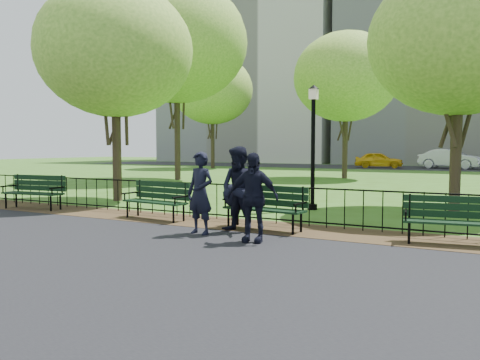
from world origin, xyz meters
The scene contains 22 objects.
ground centered at (0.00, 0.00, 0.00)m, with size 120.00×120.00×0.00m, color #345B17.
asphalt_path centered at (0.00, -3.40, 0.01)m, with size 60.00×9.20×0.01m, color black.
dirt_strip centered at (0.00, 1.50, 0.01)m, with size 60.00×1.60×0.01m, color #362316.
far_street centered at (0.00, 35.00, 0.01)m, with size 70.00×9.00×0.01m, color black.
iron_fence centered at (0.00, 2.00, 0.50)m, with size 24.06×0.06×1.00m.
apartment_west centered at (-22.00, 48.00, 13.00)m, with size 22.00×15.00×26.00m, color beige.
apartment_mid centered at (2.00, 48.00, 15.00)m, with size 24.00×15.00×30.00m, color beige.
park_bench_main centered at (-0.09, 1.18, 0.66)m, with size 1.94×0.76×1.04m.
park_bench_left_a centered at (-2.70, 1.32, 0.58)m, with size 1.84×0.76×1.02m.
park_bench_left_b centered at (-7.03, 1.25, 0.61)m, with size 1.94×0.81×1.07m.
park_bench_right_a centered at (3.96, 1.40, 0.55)m, with size 1.76×0.75×0.97m.
lamppost centered at (0.10, 4.88, 1.94)m, with size 0.32×0.32×3.56m.
tree_near_w centered at (-6.45, 4.02, 4.96)m, with size 5.12×5.12×7.14m.
tree_near_e centered at (3.74, 6.37, 4.74)m, with size 4.90×4.90×6.83m.
tree_mid_w centered at (-10.56, 13.35, 7.47)m, with size 7.72×7.72×10.76m.
tree_far_c centered at (-2.70, 18.85, 5.81)m, with size 6.00×6.00×8.36m.
tree_far_w centered at (-16.31, 26.73, 6.69)m, with size 6.92×6.92×9.64m.
person_left centered at (-0.69, 0.12, 0.86)m, with size 0.62×0.40×1.69m, color black.
person_mid centered at (-0.04, 0.61, 0.91)m, with size 0.87×0.46×1.80m, color black.
person_right centered at (0.61, -0.10, 0.85)m, with size 0.99×0.40×1.68m, color black.
taxi centered at (-3.65, 33.60, 0.70)m, with size 1.62×4.04×1.38m, color gold.
sedan_silver centered at (1.97, 34.79, 0.83)m, with size 1.73×4.97×1.64m, color #A6A8AE.
Camera 1 is at (4.43, -7.94, 1.79)m, focal length 35.00 mm.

